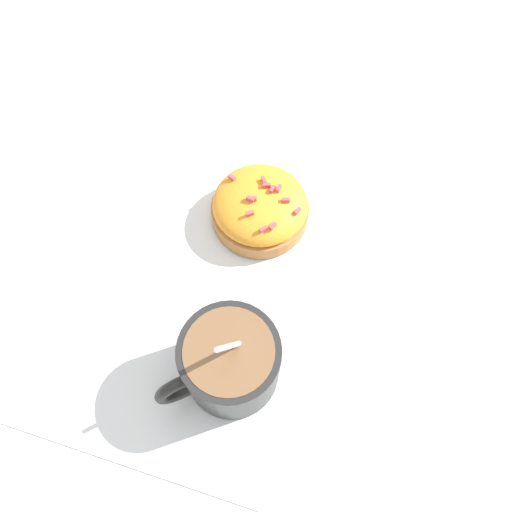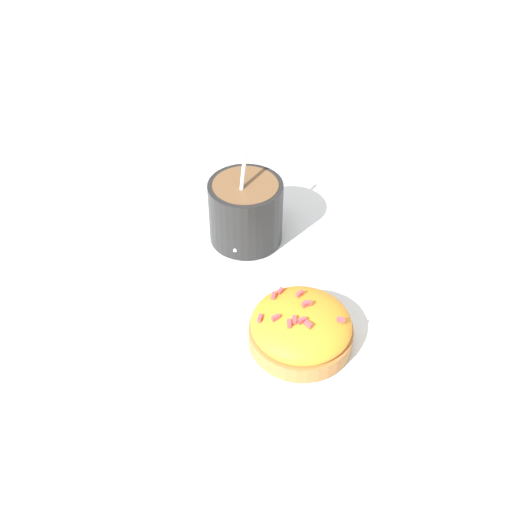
# 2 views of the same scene
# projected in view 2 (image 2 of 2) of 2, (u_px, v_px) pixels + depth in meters

# --- Properties ---
(ground_plane) EXTENTS (3.00, 3.00, 0.00)m
(ground_plane) POSITION_uv_depth(u_px,v_px,m) (266.00, 286.00, 0.59)
(ground_plane) COLOR silver
(paper_napkin) EXTENTS (0.36, 0.35, 0.00)m
(paper_napkin) POSITION_uv_depth(u_px,v_px,m) (266.00, 285.00, 0.59)
(paper_napkin) COLOR white
(paper_napkin) RESTS_ON ground_plane
(coffee_cup) EXTENTS (0.08, 0.09, 0.10)m
(coffee_cup) POSITION_uv_depth(u_px,v_px,m) (244.00, 209.00, 0.61)
(coffee_cup) COLOR black
(coffee_cup) RESTS_ON paper_napkin
(frosted_pastry) EXTENTS (0.09, 0.09, 0.04)m
(frosted_pastry) POSITION_uv_depth(u_px,v_px,m) (301.00, 328.00, 0.52)
(frosted_pastry) COLOR #B2753D
(frosted_pastry) RESTS_ON paper_napkin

